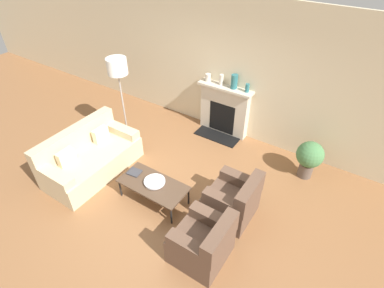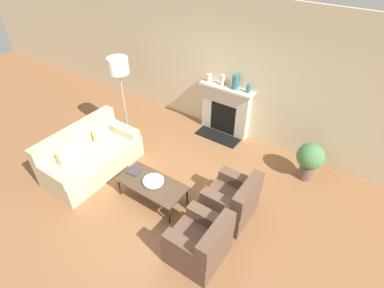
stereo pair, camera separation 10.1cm
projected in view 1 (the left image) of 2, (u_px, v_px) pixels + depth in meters
name	position (u px, v px, depth m)	size (l,w,h in m)	color
ground_plane	(163.00, 198.00, 5.30)	(18.00, 18.00, 0.00)	brown
wall_back	(235.00, 71.00, 6.10)	(18.00, 0.06, 2.90)	beige
fireplace	(224.00, 110.00, 6.60)	(1.22, 0.59, 1.14)	beige
couch	(90.00, 157.00, 5.70)	(0.93, 1.81, 0.87)	#CCB78E
armchair_near	(203.00, 243.00, 4.21)	(0.75, 0.75, 0.83)	brown
armchair_far	(233.00, 201.00, 4.83)	(0.75, 0.75, 0.83)	brown
coffee_table	(153.00, 185.00, 5.06)	(1.19, 0.58, 0.39)	#4C3828
bowl	(155.00, 182.00, 5.04)	(0.36, 0.36, 0.05)	silver
book	(134.00, 172.00, 5.25)	(0.24, 0.22, 0.02)	#38383D
floor_lamp	(118.00, 72.00, 5.70)	(0.39, 0.39, 1.87)	gray
mantel_vase_left	(208.00, 77.00, 6.39)	(0.12, 0.12, 0.16)	beige
mantel_vase_center_left	(221.00, 80.00, 6.23)	(0.09, 0.09, 0.23)	beige
mantel_vase_center_right	(234.00, 82.00, 6.09)	(0.14, 0.14, 0.30)	#28666B
mantel_vase_right	(247.00, 88.00, 6.00)	(0.08, 0.08, 0.17)	#28666B
potted_plant	(309.00, 157.00, 5.48)	(0.49, 0.49, 0.76)	brown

